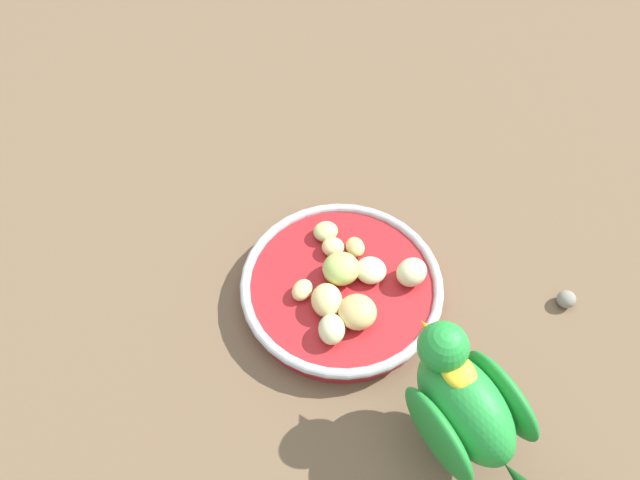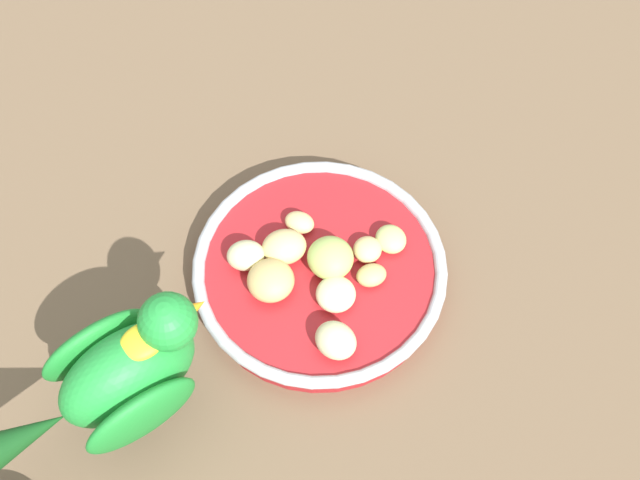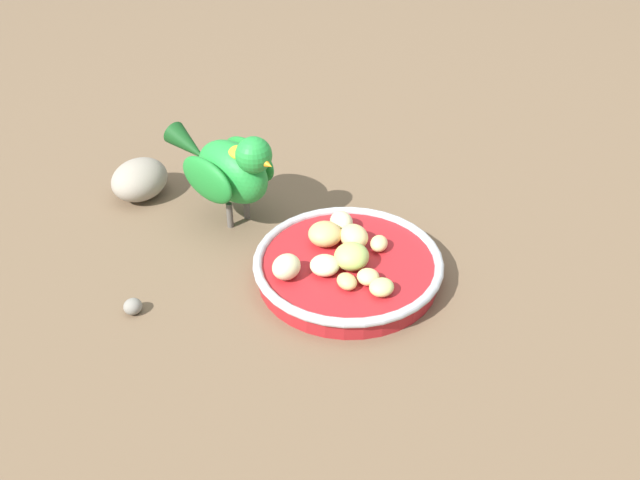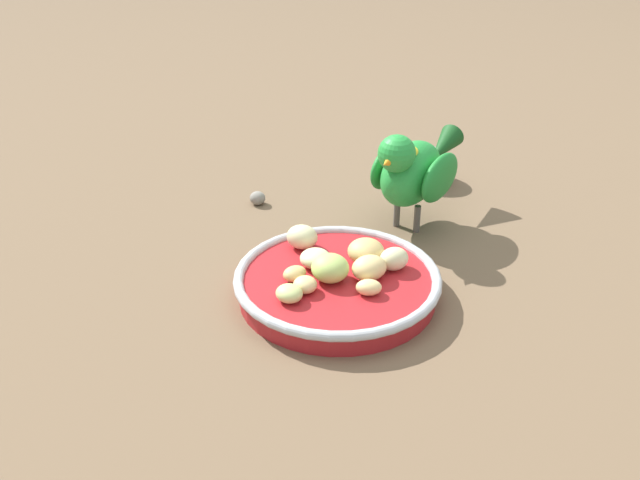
% 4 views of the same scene
% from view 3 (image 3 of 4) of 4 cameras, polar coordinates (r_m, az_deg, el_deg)
% --- Properties ---
extents(ground_plane, '(4.00, 4.00, 0.00)m').
position_cam_3_polar(ground_plane, '(0.88, 3.82, -2.85)').
color(ground_plane, brown).
extents(feeding_bowl, '(0.21, 0.21, 0.03)m').
position_cam_3_polar(feeding_bowl, '(0.87, 2.08, -2.03)').
color(feeding_bowl, '#AD1E23').
rests_on(feeding_bowl, ground_plane).
extents(apple_piece_0, '(0.05, 0.05, 0.03)m').
position_cam_3_polar(apple_piece_0, '(0.84, 2.40, -1.30)').
color(apple_piece_0, '#B2CC66').
rests_on(apple_piece_0, feeding_bowl).
extents(apple_piece_1, '(0.03, 0.03, 0.02)m').
position_cam_3_polar(apple_piece_1, '(0.88, 4.37, -0.26)').
color(apple_piece_1, '#E5C67F').
rests_on(apple_piece_1, feeding_bowl).
extents(apple_piece_2, '(0.05, 0.05, 0.03)m').
position_cam_3_polar(apple_piece_2, '(0.88, 0.38, 0.45)').
color(apple_piece_2, tan).
rests_on(apple_piece_2, feeding_bowl).
extents(apple_piece_3, '(0.03, 0.04, 0.02)m').
position_cam_3_polar(apple_piece_3, '(0.82, 4.56, -3.49)').
color(apple_piece_3, '#C6D17A').
rests_on(apple_piece_3, feeding_bowl).
extents(apple_piece_4, '(0.05, 0.05, 0.03)m').
position_cam_3_polar(apple_piece_4, '(0.83, -2.49, -1.99)').
color(apple_piece_4, beige).
rests_on(apple_piece_4, feeding_bowl).
extents(apple_piece_5, '(0.04, 0.03, 0.02)m').
position_cam_3_polar(apple_piece_5, '(0.88, 2.52, 0.27)').
color(apple_piece_5, '#E5C67F').
rests_on(apple_piece_5, feeding_bowl).
extents(apple_piece_6, '(0.04, 0.04, 0.02)m').
position_cam_3_polar(apple_piece_6, '(0.84, 0.37, -1.91)').
color(apple_piece_6, beige).
rests_on(apple_piece_6, feeding_bowl).
extents(apple_piece_7, '(0.03, 0.02, 0.01)m').
position_cam_3_polar(apple_piece_7, '(0.82, 1.99, -3.07)').
color(apple_piece_7, tan).
rests_on(apple_piece_7, feeding_bowl).
extents(apple_piece_8, '(0.03, 0.03, 0.02)m').
position_cam_3_polar(apple_piece_8, '(0.83, 3.56, -2.73)').
color(apple_piece_8, '#E5C67F').
rests_on(apple_piece_8, feeding_bowl).
extents(apple_piece_9, '(0.03, 0.03, 0.02)m').
position_cam_3_polar(apple_piece_9, '(0.90, 1.58, 1.34)').
color(apple_piece_9, beige).
rests_on(apple_piece_9, feeding_bowl).
extents(parrot, '(0.18, 0.12, 0.13)m').
position_cam_3_polar(parrot, '(0.93, -6.61, 5.33)').
color(parrot, '#59544C').
rests_on(parrot, ground_plane).
extents(rock_large, '(0.10, 0.10, 0.05)m').
position_cam_3_polar(rock_large, '(1.03, -13.15, 4.37)').
color(rock_large, gray).
rests_on(rock_large, ground_plane).
extents(pebble_0, '(0.03, 0.03, 0.02)m').
position_cam_3_polar(pebble_0, '(0.85, -13.63, -4.78)').
color(pebble_0, gray).
rests_on(pebble_0, ground_plane).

